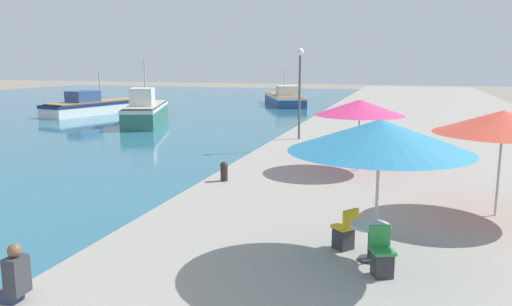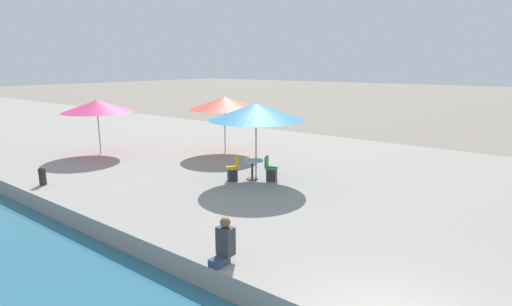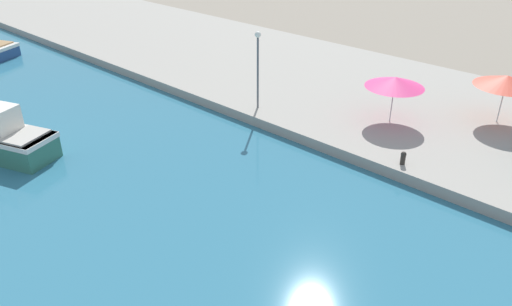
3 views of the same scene
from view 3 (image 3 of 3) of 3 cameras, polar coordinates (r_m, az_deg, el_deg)
quay_promenade at (r=44.32m, az=-7.80°, el=12.19°), size 16.00×90.00×0.61m
cafe_umbrella_white at (r=30.23m, az=26.73°, el=7.38°), size 3.37×3.37×2.71m
cafe_umbrella_striped at (r=28.27m, az=15.59°, el=7.83°), size 3.22×3.22×2.58m
mooring_bollard at (r=24.47m, az=16.47°, el=-0.49°), size 0.26×0.26×0.65m
lamppost at (r=28.83m, az=0.21°, el=10.92°), size 0.36×0.36×4.56m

